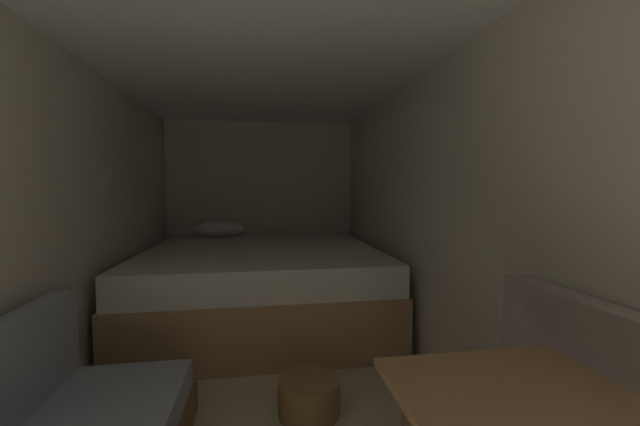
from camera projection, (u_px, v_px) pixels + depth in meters
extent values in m
plane|color=beige|center=(264.00, 397.00, 2.22)|extent=(6.79, 6.79, 0.00)
cube|color=beige|center=(262.00, 207.00, 4.53)|extent=(2.35, 0.05, 2.08)
cube|color=beige|center=(47.00, 231.00, 1.97)|extent=(0.05, 4.79, 2.08)
cube|color=beige|center=(444.00, 224.00, 2.33)|extent=(0.05, 4.79, 2.08)
cube|color=white|center=(261.00, 42.00, 2.08)|extent=(2.35, 4.79, 0.05)
cube|color=tan|center=(263.00, 297.00, 3.49)|extent=(2.13, 2.07, 0.47)
cube|color=white|center=(263.00, 260.00, 3.47)|extent=(2.09, 2.03, 0.24)
ellipsoid|color=white|center=(220.00, 229.00, 4.21)|extent=(0.56, 0.29, 0.19)
cube|color=#9E7247|center=(533.00, 413.00, 0.90)|extent=(0.62, 0.64, 0.02)
cylinder|color=olive|center=(309.00, 396.00, 2.06)|extent=(0.35, 0.35, 0.19)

